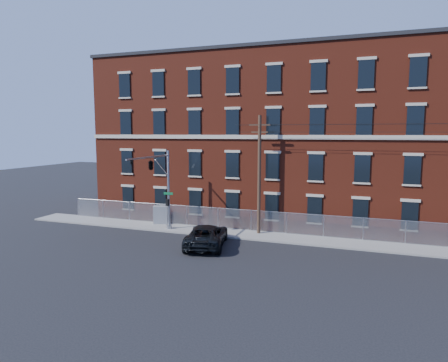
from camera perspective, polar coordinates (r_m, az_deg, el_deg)
ground at (r=29.86m, az=-1.54°, el=-9.93°), size 140.00×140.00×0.00m
sidewalk at (r=32.83m, az=22.07°, el=-8.77°), size 65.00×3.00×0.12m
mill_building at (r=40.60m, az=22.08°, el=5.73°), size 55.30×14.32×16.30m
chain_link_fence at (r=33.85m, az=22.06°, el=-6.56°), size 59.06×0.06×1.85m
traffic_signal_mast at (r=33.28m, az=-9.88°, el=1.20°), size 0.90×6.75×7.00m
utility_pole_near at (r=33.46m, az=5.10°, el=1.22°), size 1.80×0.28×10.00m
pickup_truck at (r=30.72m, az=-2.52°, el=-7.82°), size 4.05×6.49×1.67m
utility_cabinet at (r=38.05m, az=-9.10°, el=-4.82°), size 1.48×1.09×1.67m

